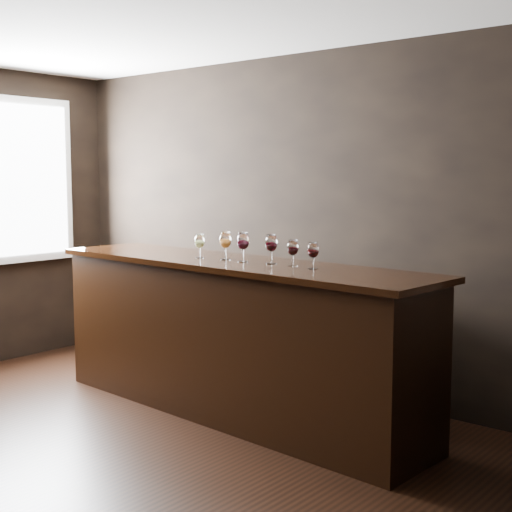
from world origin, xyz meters
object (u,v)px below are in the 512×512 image
Objects in this scene: glass_red_b at (271,244)px; glass_red_c at (293,248)px; glass_red_d at (313,251)px; glass_white at (200,242)px; back_bar_shelf at (216,320)px; glass_red_a at (243,242)px; glass_amber at (225,241)px; bar_counter at (233,340)px.

glass_red_b is 1.14× the size of glass_red_c.
glass_red_b is at bearing 172.95° from glass_red_d.
glass_red_c is (0.85, 0.04, 0.00)m from glass_white.
glass_red_c is at bearing -26.94° from back_bar_shelf.
glass_red_a reaches higher than back_bar_shelf.
glass_amber is 0.63m from glass_red_c.
glass_red_b is (0.65, 0.07, 0.02)m from glass_white.
glass_amber is (0.75, -0.70, 0.81)m from back_bar_shelf.
glass_red_a is at bearing 179.78° from glass_red_d.
glass_white is at bearing -177.53° from glass_red_a.
glass_red_b is (0.42, 0.02, 0.00)m from glass_amber.
glass_red_a is at bearing -7.89° from glass_amber.
bar_counter is 0.91m from glass_red_c.
glass_red_d is at bearing 2.23° from bar_counter.
glass_white is at bearing -54.95° from back_bar_shelf.
bar_counter is 0.75m from glass_amber.
back_bar_shelf is 14.77× the size of glass_red_c.
glass_red_d reaches higher than bar_counter.
glass_amber is 1.14× the size of glass_red_d.
back_bar_shelf is 1.74m from glass_red_c.
bar_counter is 0.76m from glass_red_a.
glass_amber reaches higher than glass_white.
glass_red_c is (0.21, -0.02, -0.02)m from glass_red_b.
glass_red_d is at bearing 0.87° from glass_white.
glass_amber is (-0.09, 0.01, 0.75)m from bar_counter.
glass_red_c reaches higher than back_bar_shelf.
glass_white is at bearing -179.13° from glass_red_d.
glass_red_a reaches higher than bar_counter.
glass_red_a is 1.02× the size of glass_red_b.
bar_counter is at bearing 173.42° from glass_red_a.
glass_red_a reaches higher than glass_red_d.
glass_red_d reaches higher than back_bar_shelf.
glass_red_a is at bearing 2.47° from glass_white.
glass_red_a is (0.11, -0.01, 0.75)m from bar_counter.
glass_amber reaches higher than glass_red_c.
glass_red_d is (1.05, 0.02, 0.00)m from glass_white.
glass_red_c is at bearing -0.09° from glass_amber.
back_bar_shelf is 12.73× the size of glass_red_a.
glass_amber reaches higher than back_bar_shelf.
back_bar_shelf is 1.90m from glass_red_d.
glass_white is 0.85× the size of glass_red_a.
glass_white reaches higher than back_bar_shelf.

